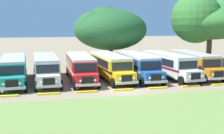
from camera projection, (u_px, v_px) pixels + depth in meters
ground_plane at (123, 90)px, 28.24m from camera, size 220.00×220.00×0.00m
foreground_grass_strip at (151, 113)px, 21.12m from camera, size 80.00×10.68×0.01m
parked_bus_slot_0 at (14, 69)px, 31.60m from camera, size 3.21×10.91×2.82m
parked_bus_slot_1 at (46, 67)px, 32.51m from camera, size 2.99×10.88×2.82m
parked_bus_slot_2 at (80, 66)px, 33.20m from camera, size 2.71×10.84×2.82m
parked_bus_slot_3 at (110, 65)px, 34.05m from camera, size 3.27×10.93×2.82m
parked_bus_slot_4 at (137, 65)px, 34.59m from camera, size 2.83×10.86×2.82m
parked_bus_slot_5 at (168, 64)px, 35.13m from camera, size 3.55×10.97×2.82m
parked_bus_slot_6 at (193, 62)px, 36.46m from camera, size 2.74×10.85×2.82m
curb_wheelstop_0 at (7, 96)px, 25.76m from camera, size 2.00×0.36×0.15m
curb_wheelstop_1 at (48, 94)px, 26.57m from camera, size 2.00×0.36×0.15m
curb_wheelstop_2 at (87, 92)px, 27.38m from camera, size 2.00×0.36×0.15m
curb_wheelstop_3 at (123, 90)px, 28.20m from camera, size 2.00×0.36×0.15m
curb_wheelstop_4 at (158, 88)px, 29.01m from camera, size 2.00×0.36×0.15m
curb_wheelstop_5 at (190, 86)px, 29.82m from camera, size 2.00×0.36×0.15m
curb_wheelstop_6 at (221, 84)px, 30.64m from camera, size 2.00×0.36×0.15m
broad_shade_tree at (109, 29)px, 44.41m from camera, size 10.91×12.28×9.15m
secondary_tree at (207, 20)px, 45.82m from camera, size 12.96×12.65×10.99m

